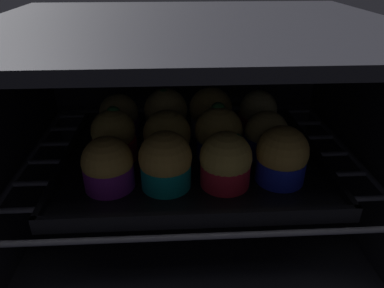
{
  "coord_description": "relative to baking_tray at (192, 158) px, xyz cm",
  "views": [
    {
      "loc": [
        -2.75,
        -29.72,
        43.47
      ],
      "look_at": [
        0.0,
        20.0,
        17.24
      ],
      "focal_mm": 33.47,
      "sensor_mm": 36.0,
      "label": 1
    }
  ],
  "objects": [
    {
      "name": "oven_cavity",
      "position": [
        0.0,
        6.25,
        2.32
      ],
      "size": [
        59.0,
        47.0,
        37.0
      ],
      "color": "black",
      "rests_on": "ground"
    },
    {
      "name": "oven_rack",
      "position": [
        0.0,
        2.0,
        -1.08
      ],
      "size": [
        54.8,
        42.0,
        0.8
      ],
      "color": "#51515B",
      "rests_on": "oven_cavity"
    },
    {
      "name": "baking_tray",
      "position": [
        0.0,
        0.0,
        0.0
      ],
      "size": [
        40.02,
        32.08,
        2.2
      ],
      "color": "black",
      "rests_on": "oven_rack"
    },
    {
      "name": "muffin_row0_col0",
      "position": [
        -11.78,
        -7.99,
        3.73
      ],
      "size": [
        6.95,
        6.95,
        7.4
      ],
      "color": "#7A238C",
      "rests_on": "baking_tray"
    },
    {
      "name": "muffin_row0_col1",
      "position": [
        -4.03,
        -8.2,
        4.23
      ],
      "size": [
        7.22,
        7.22,
        8.1
      ],
      "color": "#0C8C84",
      "rests_on": "baking_tray"
    },
    {
      "name": "muffin_row0_col2",
      "position": [
        4.13,
        -8.24,
        4.04
      ],
      "size": [
        7.14,
        7.14,
        7.82
      ],
      "color": "red",
      "rests_on": "baking_tray"
    },
    {
      "name": "muffin_row0_col3",
      "position": [
        11.97,
        -7.66,
        4.3
      ],
      "size": [
        7.21,
        7.21,
        8.19
      ],
      "color": "#1928B7",
      "rests_on": "baking_tray"
    },
    {
      "name": "muffin_row1_col0",
      "position": [
        -12.02,
        -0.1,
        4.26
      ],
      "size": [
        6.88,
        6.88,
        8.43
      ],
      "color": "red",
      "rests_on": "baking_tray"
    },
    {
      "name": "muffin_row1_col1",
      "position": [
        -3.86,
        -0.11,
        3.88
      ],
      "size": [
        7.45,
        7.45,
        7.72
      ],
      "color": "#7A238C",
      "rests_on": "baking_tray"
    },
    {
      "name": "muffin_row1_col2",
      "position": [
        4.11,
        -0.23,
        4.28
      ],
      "size": [
        7.43,
        7.43,
        8.67
      ],
      "color": "#1928B7",
      "rests_on": "baking_tray"
    },
    {
      "name": "muffin_row1_col3",
      "position": [
        11.65,
        -0.27,
        3.68
      ],
      "size": [
        6.88,
        6.88,
        7.3
      ],
      "color": "#1928B7",
      "rests_on": "baking_tray"
    },
    {
      "name": "muffin_row2_col0",
      "position": [
        -12.24,
        8.12,
        3.83
      ],
      "size": [
        6.88,
        6.88,
        7.51
      ],
      "color": "#7A238C",
      "rests_on": "baking_tray"
    },
    {
      "name": "muffin_row2_col1",
      "position": [
        -4.13,
        7.83,
        4.39
      ],
      "size": [
        7.49,
        7.49,
        8.58
      ],
      "color": "#1928B7",
      "rests_on": "baking_tray"
    },
    {
      "name": "muffin_row2_col2",
      "position": [
        3.69,
        7.92,
        4.42
      ],
      "size": [
        7.48,
        7.48,
        8.48
      ],
      "color": "silver",
      "rests_on": "baking_tray"
    },
    {
      "name": "muffin_row2_col3",
      "position": [
        12.11,
        8.01,
        4.03
      ],
      "size": [
        6.88,
        6.88,
        7.74
      ],
      "color": "red",
      "rests_on": "baking_tray"
    }
  ]
}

